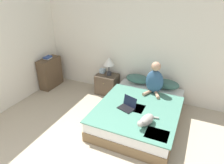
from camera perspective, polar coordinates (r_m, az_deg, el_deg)
The scene contains 12 objects.
wall_back at distance 4.84m, azimuth 6.40°, elevation 10.38°, with size 5.69×0.05×2.55m.
bed at distance 4.19m, azimuth 7.91°, elevation -8.59°, with size 1.56×2.05×0.42m.
pillow_near at distance 4.83m, azimuth 7.36°, elevation 0.90°, with size 0.58×0.28×0.22m.
pillow_far at distance 4.70m, azimuth 15.25°, elevation -0.60°, with size 0.58×0.28×0.22m.
person_sitting at distance 4.38m, azimuth 12.07°, elevation 0.55°, with size 0.39×0.37×0.72m.
cat_tabby at distance 3.48m, azimuth 9.74°, elevation -10.74°, with size 0.30×0.48×0.18m.
laptop_open at distance 3.88m, azimuth 4.39°, elevation -6.84°, with size 0.36×0.33×0.22m.
nightstand at distance 5.17m, azimuth -1.39°, elevation -0.56°, with size 0.54×0.44×0.51m.
table_lamp at distance 4.94m, azimuth -0.89°, elevation 5.62°, with size 0.28×0.28×0.46m.
tissue_box at distance 5.18m, azimuth -2.76°, elevation 3.25°, with size 0.12×0.12×0.14m.
bookshelf at distance 5.71m, azimuth -17.23°, elevation 2.54°, with size 0.28×0.68×0.81m.
book_stack_top at distance 5.55m, azimuth -17.90°, elevation 6.65°, with size 0.17×0.23×0.07m.
Camera 1 is at (1.44, -0.64, 2.58)m, focal length 32.00 mm.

